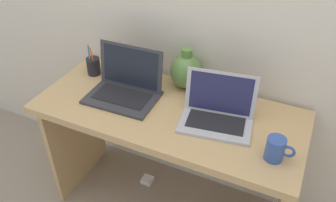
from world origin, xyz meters
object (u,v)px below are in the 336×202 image
Objects in this scene: pen_cup at (93,66)px; green_vase at (186,71)px; power_brick at (147,180)px; laptop_left at (126,83)px; laptop_right at (218,109)px; coffee_mug at (276,149)px.

green_vase is at bearing 10.81° from pen_cup.
power_brick is (0.32, -0.01, -0.79)m from pen_cup.
laptop_left is at bearing -19.38° from pen_cup.
laptop_right is 5.17× the size of power_brick.
laptop_left is 3.02× the size of coffee_mug.
green_vase reaches higher than pen_cup.
green_vase is at bearing 27.44° from power_brick.
green_vase is 0.53m from pen_cup.
coffee_mug is 0.67× the size of pen_cup.
coffee_mug is at bearing -26.26° from laptop_right.
power_brick is at bearing -152.56° from green_vase.
coffee_mug is at bearing -17.82° from power_brick.
laptop_right is 1.61× the size of green_vase.
coffee_mug reaches higher than power_brick.
green_vase is 3.21× the size of power_brick.
coffee_mug is at bearing -10.92° from laptop_left.
laptop_left reaches higher than power_brick.
laptop_left is at bearing -117.72° from power_brick.
pen_cup is at bearing 178.59° from power_brick.
coffee_mug is 1.09m from pen_cup.
laptop_right is at bearing -0.85° from laptop_left.
laptop_right is 0.93m from power_brick.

